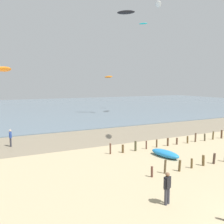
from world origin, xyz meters
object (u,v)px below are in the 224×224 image
at_px(person_mid_beach, 167,187).
at_px(kite_aloft_3, 4,69).
at_px(grounded_kite, 165,153).
at_px(kite_aloft_0, 143,24).
at_px(person_left_flank, 10,137).
at_px(kite_aloft_7, 108,77).
at_px(kite_aloft_6, 126,12).
at_px(kite_aloft_1, 158,4).

distance_m(person_mid_beach, kite_aloft_3, 13.68).
bearing_deg(kite_aloft_3, grounded_kite, 105.61).
distance_m(person_mid_beach, kite_aloft_0, 47.73).
height_order(grounded_kite, kite_aloft_0, kite_aloft_0).
bearing_deg(person_left_flank, kite_aloft_7, 43.56).
bearing_deg(person_left_flank, kite_aloft_0, 35.29).
relative_size(person_mid_beach, kite_aloft_7, 0.68).
distance_m(person_left_flank, kite_aloft_0, 40.58).
height_order(person_left_flank, kite_aloft_6, kite_aloft_6).
xyz_separation_m(person_left_flank, grounded_kite, (11.40, -9.71, -0.63)).
height_order(person_mid_beach, kite_aloft_1, kite_aloft_1).
bearing_deg(kite_aloft_7, kite_aloft_1, 40.71).
xyz_separation_m(grounded_kite, kite_aloft_6, (10.26, 24.57, 18.86)).
relative_size(person_mid_beach, kite_aloft_6, 0.52).
height_order(kite_aloft_1, kite_aloft_7, kite_aloft_1).
bearing_deg(kite_aloft_0, kite_aloft_1, -56.13).
height_order(kite_aloft_6, kite_aloft_7, kite_aloft_6).
bearing_deg(kite_aloft_7, person_left_flank, -55.13).
xyz_separation_m(person_mid_beach, kite_aloft_0, (23.44, 37.32, 18.33)).
height_order(person_left_flank, grounded_kite, person_left_flank).
xyz_separation_m(kite_aloft_1, kite_aloft_6, (-5.84, 1.87, -1.74)).
xyz_separation_m(person_mid_beach, grounded_kite, (5.29, 6.69, -0.63)).
bearing_deg(person_mid_beach, grounded_kite, 51.68).
relative_size(person_left_flank, grounded_kite, 0.59).
height_order(person_left_flank, kite_aloft_3, kite_aloft_3).
relative_size(grounded_kite, kite_aloft_3, 1.49).
xyz_separation_m(person_left_flank, kite_aloft_0, (29.56, 20.92, 18.33)).
bearing_deg(kite_aloft_0, person_left_flank, -96.37).
xyz_separation_m(kite_aloft_0, kite_aloft_3, (-30.26, -27.29, -12.00)).
relative_size(grounded_kite, kite_aloft_0, 1.52).
height_order(person_mid_beach, kite_aloft_0, kite_aloft_0).
height_order(grounded_kite, kite_aloft_1, kite_aloft_1).
relative_size(kite_aloft_1, kite_aloft_7, 1.41).
bearing_deg(kite_aloft_7, kite_aloft_6, 9.60).
distance_m(person_left_flank, kite_aloft_3, 9.00).
bearing_deg(grounded_kite, kite_aloft_0, -39.33).
xyz_separation_m(kite_aloft_0, kite_aloft_7, (-9.33, -1.68, -11.70)).
relative_size(grounded_kite, kite_aloft_1, 0.82).
relative_size(kite_aloft_3, kite_aloft_7, 0.78).
bearing_deg(kite_aloft_1, person_left_flank, -28.08).
bearing_deg(kite_aloft_6, kite_aloft_0, 78.19).
relative_size(kite_aloft_3, kite_aloft_6, 0.59).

